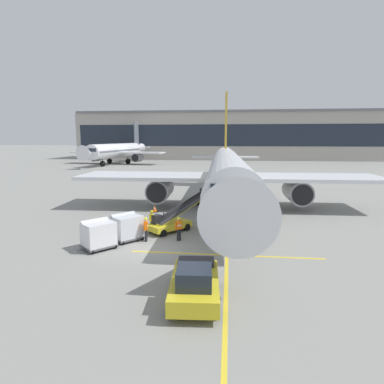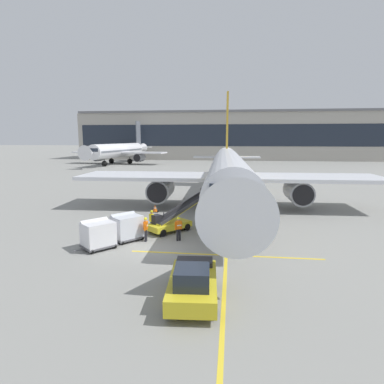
{
  "view_description": "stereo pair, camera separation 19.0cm",
  "coord_description": "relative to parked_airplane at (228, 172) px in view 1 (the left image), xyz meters",
  "views": [
    {
      "loc": [
        4.7,
        -19.87,
        7.21
      ],
      "look_at": [
        1.85,
        4.88,
        3.03
      ],
      "focal_mm": 30.12,
      "sensor_mm": 36.0,
      "label": 1
    },
    {
      "loc": [
        4.89,
        -19.85,
        7.21
      ],
      "look_at": [
        1.85,
        4.88,
        3.03
      ],
      "focal_mm": 30.12,
      "sensor_mm": 36.0,
      "label": 2
    }
  ],
  "objects": [
    {
      "name": "baggage_cart_second",
      "position": [
        -8.34,
        -13.99,
        -2.69
      ],
      "size": [
        2.52,
        2.57,
        1.91
      ],
      "color": "#515156",
      "rests_on": "ground"
    },
    {
      "name": "belt_loader",
      "position": [
        -4.26,
        -9.37,
        -2.87
      ],
      "size": [
        4.5,
        4.94,
        2.66
      ],
      "color": "gold",
      "rests_on": "ground"
    },
    {
      "name": "distant_airplane",
      "position": [
        -31.24,
        54.56,
        0.02
      ],
      "size": [
        27.13,
        36.51,
        12.54
      ],
      "color": "white",
      "rests_on": "ground"
    },
    {
      "name": "apron_guidance_line_lead_in",
      "position": [
        0.08,
        -0.72,
        -3.69
      ],
      "size": [
        0.2,
        110.0,
        0.01
      ],
      "color": "yellow",
      "rests_on": "ground"
    },
    {
      "name": "apron_guidance_line_stop_bar",
      "position": [
        0.02,
        -14.25,
        -3.69
      ],
      "size": [
        12.0,
        0.2,
        0.01
      ],
      "color": "yellow",
      "rests_on": "ground"
    },
    {
      "name": "pushback_tug",
      "position": [
        -1.3,
        -20.13,
        -2.86
      ],
      "size": [
        2.4,
        4.53,
        1.83
      ],
      "color": "gold",
      "rests_on": "ground"
    },
    {
      "name": "ground_crew_by_carts",
      "position": [
        -3.34,
        -11.75,
        -2.69
      ],
      "size": [
        0.49,
        0.41,
        1.74
      ],
      "color": "black",
      "rests_on": "ground"
    },
    {
      "name": "safety_cone_engine_keepout",
      "position": [
        -7.12,
        -3.07,
        -3.35
      ],
      "size": [
        0.62,
        0.62,
        0.7
      ],
      "color": "black",
      "rests_on": "ground"
    },
    {
      "name": "ground_crew_wingwalker",
      "position": [
        -5.61,
        -12.17,
        -2.69
      ],
      "size": [
        0.25,
        0.57,
        1.74
      ],
      "color": "black",
      "rests_on": "ground"
    },
    {
      "name": "ground_plane",
      "position": [
        -4.59,
        -13.65,
        -3.69
      ],
      "size": [
        600.0,
        600.0,
        0.0
      ],
      "primitive_type": "plane",
      "color": "gray"
    },
    {
      "name": "parked_airplane",
      "position": [
        0.0,
        0.0,
        0.0
      ],
      "size": [
        31.11,
        40.95,
        13.84
      ],
      "color": "silver",
      "rests_on": "ground"
    },
    {
      "name": "ground_crew_by_loader",
      "position": [
        -7.18,
        -10.69,
        -2.69
      ],
      "size": [
        0.28,
        0.57,
        1.74
      ],
      "color": "black",
      "rests_on": "ground"
    },
    {
      "name": "baggage_cart_lead",
      "position": [
        -7.03,
        -12.05,
        -2.69
      ],
      "size": [
        2.52,
        2.57,
        1.91
      ],
      "color": "#515156",
      "rests_on": "ground"
    },
    {
      "name": "ground_crew_marshaller",
      "position": [
        -5.73,
        -9.92,
        -2.69
      ],
      "size": [
        0.44,
        0.43,
        1.74
      ],
      "color": "#333847",
      "rests_on": "ground"
    },
    {
      "name": "terminal_building",
      "position": [
        0.98,
        81.71,
        4.33
      ],
      "size": [
        105.7,
        19.16,
        16.15
      ],
      "color": "#A8A399",
      "rests_on": "ground"
    }
  ]
}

